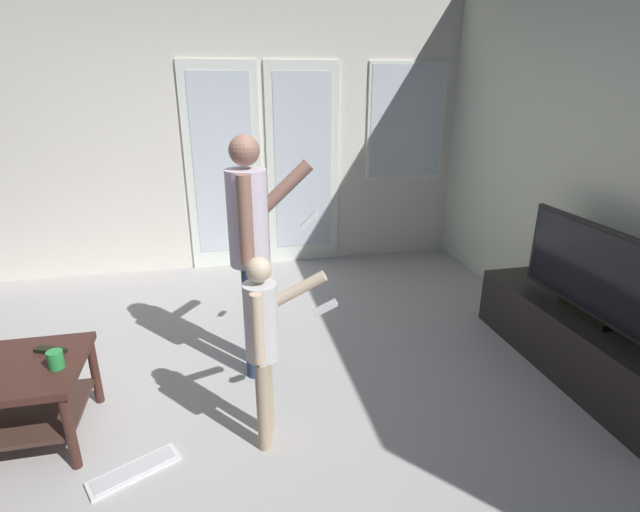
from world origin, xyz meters
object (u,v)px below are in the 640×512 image
tv_stand (578,345)px  person_child (264,337)px  cup_near_edge (56,360)px  flat_screen_tv (593,272)px  loose_keyboard (134,471)px  person_adult (251,238)px  tv_remote_black (50,350)px

tv_stand → person_child: 2.12m
tv_stand → cup_near_edge: 3.12m
flat_screen_tv → person_child: size_ratio=1.09×
person_child → loose_keyboard: size_ratio=2.35×
tv_stand → flat_screen_tv: (-0.00, 0.00, 0.52)m
flat_screen_tv → loose_keyboard: flat_screen_tv is taller
person_adult → loose_keyboard: size_ratio=3.44×
flat_screen_tv → loose_keyboard: bearing=-173.8°
flat_screen_tv → tv_remote_black: flat_screen_tv is taller
tv_stand → cup_near_edge: (-3.10, 0.01, 0.30)m
person_child → loose_keyboard: person_child is taller
flat_screen_tv → tv_remote_black: bearing=176.8°
tv_remote_black → tv_stand: bearing=20.4°
flat_screen_tv → person_adult: bearing=166.3°
loose_keyboard → tv_remote_black: bearing=132.6°
loose_keyboard → cup_near_edge: bearing=139.3°
person_adult → loose_keyboard: (-0.68, -0.80, -0.92)m
flat_screen_tv → tv_stand: bearing=-65.6°
flat_screen_tv → person_adult: person_adult is taller
person_adult → cup_near_edge: size_ratio=16.44×
tv_stand → person_adult: bearing=166.2°
flat_screen_tv → cup_near_edge: bearing=179.8°
person_child → tv_stand: bearing=5.7°
tv_stand → person_adult: size_ratio=1.10×
tv_stand → flat_screen_tv: size_ratio=1.48×
tv_stand → cup_near_edge: bearing=179.8°
flat_screen_tv → person_child: bearing=-174.2°
flat_screen_tv → person_adult: (-2.06, 0.50, 0.20)m
person_child → loose_keyboard: (-0.68, -0.09, -0.63)m
person_child → flat_screen_tv: bearing=5.8°
person_adult → cup_near_edge: bearing=-154.8°
tv_stand → tv_remote_black: 3.20m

